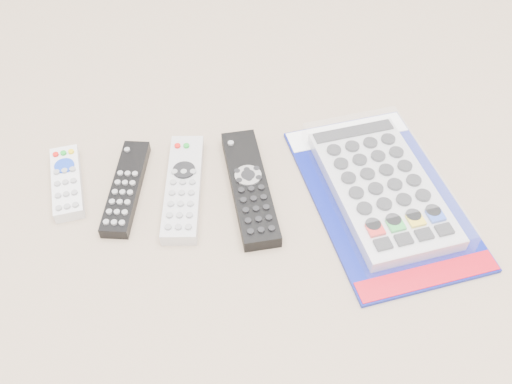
{
  "coord_description": "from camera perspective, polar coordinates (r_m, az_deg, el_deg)",
  "views": [
    {
      "loc": [
        -0.04,
        -0.52,
        0.61
      ],
      "look_at": [
        0.02,
        -0.01,
        0.01
      ],
      "focal_mm": 40.0,
      "sensor_mm": 36.0,
      "label": 1
    }
  ],
  "objects": [
    {
      "name": "remote_slim_black",
      "position": [
        0.82,
        -12.87,
        0.43
      ],
      "size": [
        0.07,
        0.17,
        0.02
      ],
      "rotation": [
        0.0,
        0.0,
        -0.17
      ],
      "color": "black",
      "rests_on": "ground"
    },
    {
      "name": "remote_small_grey",
      "position": [
        0.85,
        -18.4,
        0.96
      ],
      "size": [
        0.06,
        0.14,
        0.02
      ],
      "rotation": [
        0.0,
        0.0,
        0.15
      ],
      "color": "silver",
      "rests_on": "ground"
    },
    {
      "name": "remote_silver_dvd",
      "position": [
        0.81,
        -7.27,
        0.47
      ],
      "size": [
        0.07,
        0.19,
        0.02
      ],
      "rotation": [
        0.0,
        0.0,
        -0.1
      ],
      "color": "silver",
      "rests_on": "ground"
    },
    {
      "name": "jumbo_remote_packaged",
      "position": [
        0.81,
        12.5,
        0.55
      ],
      "size": [
        0.24,
        0.34,
        0.04
      ],
      "rotation": [
        0.0,
        0.0,
        0.16
      ],
      "color": "navy",
      "rests_on": "ground"
    },
    {
      "name": "remote_large_black",
      "position": [
        0.8,
        -0.64,
        0.54
      ],
      "size": [
        0.06,
        0.21,
        0.02
      ],
      "rotation": [
        0.0,
        0.0,
        0.07
      ],
      "color": "black",
      "rests_on": "ground"
    }
  ]
}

